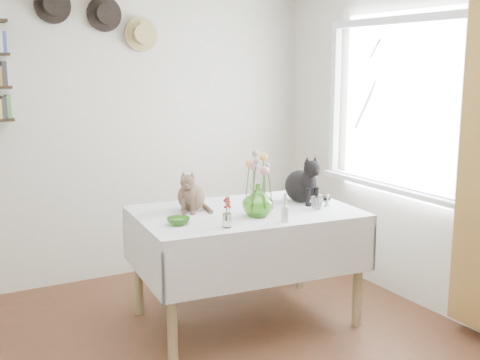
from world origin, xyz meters
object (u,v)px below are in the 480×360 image
dining_table (246,238)px  black_cat (301,178)px  flower_vase (258,200)px  tabby_cat (191,189)px

dining_table → black_cat: black_cat is taller
black_cat → flower_vase: size_ratio=1.65×
dining_table → tabby_cat: bearing=150.3°
dining_table → black_cat: (0.49, 0.05, 0.38)m
flower_vase → dining_table: bearing=88.0°
tabby_cat → black_cat: 0.83m
dining_table → tabby_cat: tabby_cat is taller
tabby_cat → black_cat: black_cat is taller
tabby_cat → flower_vase: (0.32, -0.36, -0.04)m
tabby_cat → dining_table: bearing=6.5°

